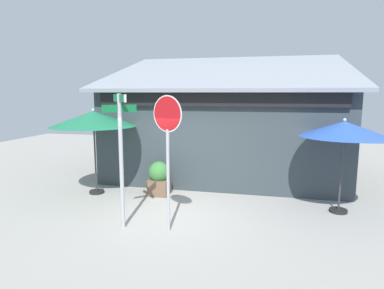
{
  "coord_description": "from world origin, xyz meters",
  "views": [
    {
      "loc": [
        2.32,
        -7.72,
        3.03
      ],
      "look_at": [
        0.23,
        1.2,
        1.6
      ],
      "focal_mm": 30.91,
      "sensor_mm": 36.0,
      "label": 1
    }
  ],
  "objects_px": {
    "stop_sign": "(168,138)",
    "patio_umbrella_royal_blue_center": "(344,130)",
    "street_sign_post": "(121,149)",
    "sidewalk_planter": "(159,178)",
    "patio_umbrella_forest_green_left": "(93,119)"
  },
  "relations": [
    {
      "from": "stop_sign",
      "to": "patio_umbrella_royal_blue_center",
      "type": "xyz_separation_m",
      "value": [
        3.9,
        2.11,
        0.05
      ]
    },
    {
      "from": "stop_sign",
      "to": "patio_umbrella_royal_blue_center",
      "type": "relative_size",
      "value": 1.24
    },
    {
      "from": "patio_umbrella_royal_blue_center",
      "to": "sidewalk_planter",
      "type": "bearing_deg",
      "value": 175.71
    },
    {
      "from": "stop_sign",
      "to": "patio_umbrella_royal_blue_center",
      "type": "distance_m",
      "value": 4.44
    },
    {
      "from": "street_sign_post",
      "to": "patio_umbrella_forest_green_left",
      "type": "relative_size",
      "value": 1.17
    },
    {
      "from": "patio_umbrella_royal_blue_center",
      "to": "sidewalk_planter",
      "type": "relative_size",
      "value": 2.38
    },
    {
      "from": "street_sign_post",
      "to": "patio_umbrella_royal_blue_center",
      "type": "distance_m",
      "value": 5.42
    },
    {
      "from": "stop_sign",
      "to": "sidewalk_planter",
      "type": "bearing_deg",
      "value": 113.07
    },
    {
      "from": "stop_sign",
      "to": "sidewalk_planter",
      "type": "distance_m",
      "value": 3.12
    },
    {
      "from": "patio_umbrella_royal_blue_center",
      "to": "sidewalk_planter",
      "type": "distance_m",
      "value": 5.23
    },
    {
      "from": "street_sign_post",
      "to": "stop_sign",
      "type": "relative_size",
      "value": 1.01
    },
    {
      "from": "sidewalk_planter",
      "to": "patio_umbrella_royal_blue_center",
      "type": "bearing_deg",
      "value": -4.29
    },
    {
      "from": "stop_sign",
      "to": "patio_umbrella_forest_green_left",
      "type": "relative_size",
      "value": 1.16
    },
    {
      "from": "street_sign_post",
      "to": "stop_sign",
      "type": "height_order",
      "value": "street_sign_post"
    },
    {
      "from": "street_sign_post",
      "to": "stop_sign",
      "type": "distance_m",
      "value": 1.1
    }
  ]
}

